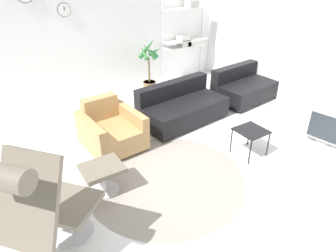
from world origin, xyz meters
The scene contains 13 objects.
ground_plane centered at (0.00, 0.00, 0.00)m, with size 12.00×12.00×0.00m, color white.
wall_back centered at (0.00, 3.08, 1.40)m, with size 12.00×0.09×2.80m.
wall_right centered at (3.40, 0.00, 1.40)m, with size 0.06×12.00×2.80m.
round_rug centered at (-0.09, -0.27, 0.00)m, with size 2.15×2.15×0.01m.
lounge_chair centered at (-1.70, -0.71, 0.78)m, with size 1.11×1.05×1.34m.
ottoman centered at (-0.88, -0.04, 0.29)m, with size 0.50×0.43×0.38m.
armchair_red centered at (-0.36, 0.90, 0.27)m, with size 0.87×0.96×0.75m.
couch_low centered at (1.09, 1.03, 0.26)m, with size 1.66×0.98×0.69m.
couch_second centered at (2.73, 1.11, 0.26)m, with size 1.34×0.95×0.69m.
side_table centered at (1.30, -0.44, 0.37)m, with size 0.42×0.42×0.42m.
crt_television centered at (2.65, -0.86, 0.31)m, with size 0.53×0.59×0.57m.
potted_plant centered at (1.25, 2.46, 0.54)m, with size 0.46×0.47×1.22m.
shelf_unit centered at (2.56, 2.85, 1.12)m, with size 1.18×0.28×1.94m.
Camera 1 is at (-1.83, -2.99, 2.58)m, focal length 32.00 mm.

